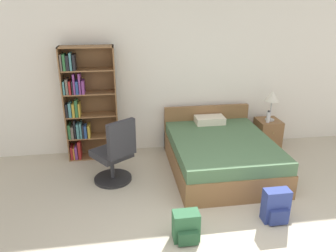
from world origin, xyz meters
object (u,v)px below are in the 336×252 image
(bed, at_px, (220,153))
(backpack_green, at_px, (186,227))
(water_bottle, at_px, (268,117))
(bookshelf, at_px, (84,105))
(office_chair, at_px, (115,155))
(table_lamp, at_px, (272,97))
(backpack_blue, at_px, (276,206))
(nightstand, at_px, (267,134))

(bed, height_order, backpack_green, bed)
(bed, relative_size, backpack_green, 5.56)
(water_bottle, bearing_deg, bookshelf, 176.22)
(water_bottle, distance_m, backpack_green, 2.90)
(office_chair, height_order, table_lamp, table_lamp)
(office_chair, bearing_deg, backpack_blue, -32.52)
(nightstand, xyz_separation_m, water_bottle, (-0.07, -0.11, 0.37))
(water_bottle, bearing_deg, backpack_blue, -110.99)
(nightstand, relative_size, backpack_green, 1.55)
(table_lamp, bearing_deg, backpack_blue, -112.06)
(nightstand, distance_m, backpack_blue, 2.23)
(table_lamp, distance_m, backpack_blue, 2.35)
(water_bottle, bearing_deg, backpack_green, -131.79)
(office_chair, bearing_deg, bookshelf, 116.53)
(table_lamp, xyz_separation_m, backpack_blue, (-0.84, -2.06, -0.76))
(bed, bearing_deg, nightstand, 31.31)
(office_chair, bearing_deg, table_lamp, 16.85)
(bed, distance_m, backpack_blue, 1.43)
(bookshelf, distance_m, backpack_blue, 3.32)
(bed, relative_size, nightstand, 3.58)
(bookshelf, height_order, nightstand, bookshelf)
(backpack_blue, bearing_deg, backpack_green, -171.80)
(table_lamp, relative_size, backpack_green, 1.57)
(bookshelf, xyz_separation_m, table_lamp, (3.24, -0.11, 0.02))
(nightstand, height_order, table_lamp, table_lamp)
(bookshelf, relative_size, water_bottle, 8.76)
(nightstand, bearing_deg, water_bottle, -124.64)
(bookshelf, relative_size, backpack_blue, 4.46)
(office_chair, height_order, water_bottle, office_chair)
(table_lamp, distance_m, water_bottle, 0.35)
(water_bottle, bearing_deg, nightstand, 55.36)
(nightstand, distance_m, table_lamp, 0.70)
(backpack_blue, distance_m, backpack_green, 1.16)
(nightstand, distance_m, water_bottle, 0.39)
(bookshelf, bearing_deg, bed, -20.18)
(nightstand, relative_size, table_lamp, 0.99)
(bed, distance_m, nightstand, 1.30)
(bed, relative_size, water_bottle, 8.90)
(table_lamp, height_order, water_bottle, table_lamp)
(office_chair, relative_size, backpack_green, 2.95)
(table_lamp, height_order, backpack_blue, table_lamp)
(office_chair, distance_m, table_lamp, 2.93)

